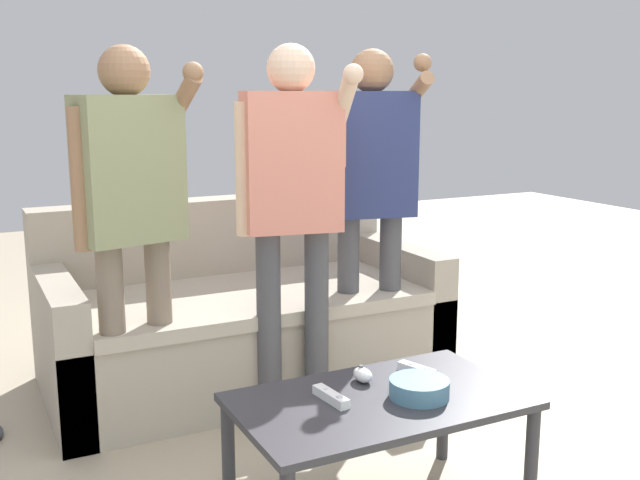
{
  "coord_description": "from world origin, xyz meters",
  "views": [
    {
      "loc": [
        -1.35,
        -1.98,
        1.38
      ],
      "look_at": [
        -0.16,
        0.4,
        0.85
      ],
      "focal_mm": 41.67,
      "sensor_mm": 36.0,
      "label": 1
    }
  ],
  "objects": [
    {
      "name": "game_remote_nunchuk",
      "position": [
        -0.16,
        0.07,
        0.45
      ],
      "size": [
        0.06,
        0.09,
        0.05
      ],
      "color": "white",
      "rests_on": "coffee_table"
    },
    {
      "name": "couch",
      "position": [
        -0.14,
        1.32,
        0.29
      ],
      "size": [
        1.84,
        0.96,
        0.85
      ],
      "color": "#9E9384",
      "rests_on": "ground"
    },
    {
      "name": "player_right",
      "position": [
        0.38,
        0.95,
        0.99
      ],
      "size": [
        0.47,
        0.39,
        1.58
      ],
      "color": "#47474C",
      "rests_on": "ground"
    },
    {
      "name": "game_remote_wand_far",
      "position": [
        -0.33,
        -0.02,
        0.44
      ],
      "size": [
        0.05,
        0.17,
        0.03
      ],
      "color": "white",
      "rests_on": "coffee_table"
    },
    {
      "name": "coffee_table",
      "position": [
        -0.18,
        -0.07,
        0.37
      ],
      "size": [
        0.93,
        0.55,
        0.42
      ],
      "color": "#2D2D33",
      "rests_on": "ground"
    },
    {
      "name": "snack_bowl",
      "position": [
        -0.07,
        -0.12,
        0.45
      ],
      "size": [
        0.19,
        0.19,
        0.06
      ],
      "primitive_type": "cylinder",
      "color": "teal",
      "rests_on": "coffee_table"
    },
    {
      "name": "player_left",
      "position": [
        -0.74,
        0.88,
        0.98
      ],
      "size": [
        0.49,
        0.31,
        1.56
      ],
      "color": "#756656",
      "rests_on": "ground"
    },
    {
      "name": "game_remote_wand_near",
      "position": [
        0.04,
        0.05,
        0.44
      ],
      "size": [
        0.08,
        0.15,
        0.03
      ],
      "color": "white",
      "rests_on": "coffee_table"
    },
    {
      "name": "player_center",
      "position": [
        -0.1,
        0.77,
        0.99
      ],
      "size": [
        0.46,
        0.4,
        1.58
      ],
      "color": "#47474C",
      "rests_on": "ground"
    }
  ]
}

